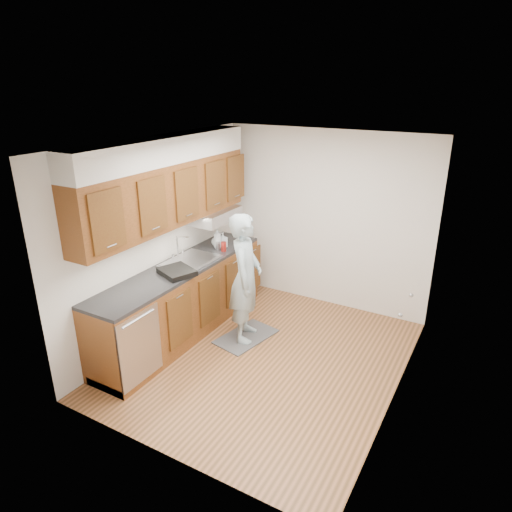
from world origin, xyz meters
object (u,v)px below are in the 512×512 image
(person, at_px, (245,270))
(steel_can, at_px, (218,246))
(soap_bottle_b, at_px, (223,240))
(soap_bottle_c, at_px, (216,240))
(dish_rack, at_px, (177,272))
(soap_bottle_a, at_px, (217,238))
(soda_can, at_px, (224,247))

(person, distance_m, steel_can, 0.81)
(soap_bottle_b, xyz_separation_m, steel_can, (0.00, -0.12, -0.05))
(soap_bottle_c, xyz_separation_m, dish_rack, (0.15, -1.05, -0.05))
(steel_can, relative_size, dish_rack, 0.27)
(person, xyz_separation_m, soap_bottle_c, (-0.80, 0.54, 0.09))
(person, relative_size, steel_can, 16.90)
(soap_bottle_a, height_order, soap_bottle_b, soap_bottle_a)
(soap_bottle_b, height_order, dish_rack, soap_bottle_b)
(soap_bottle_b, distance_m, soap_bottle_c, 0.11)
(dish_rack, bearing_deg, person, 60.31)
(steel_can, bearing_deg, dish_rack, -87.23)
(steel_can, distance_m, dish_rack, 0.94)
(soap_bottle_b, distance_m, steel_can, 0.13)
(soap_bottle_b, xyz_separation_m, dish_rack, (0.05, -1.06, -0.07))
(person, bearing_deg, steel_can, 37.31)
(soap_bottle_a, bearing_deg, soap_bottle_b, 61.77)
(person, distance_m, soap_bottle_c, 0.97)
(soda_can, bearing_deg, soap_bottle_c, 148.40)
(person, bearing_deg, soap_bottle_c, 35.04)
(soap_bottle_a, xyz_separation_m, steel_can, (0.04, -0.05, -0.09))
(soap_bottle_b, xyz_separation_m, soda_can, (0.10, -0.14, -0.04))
(soda_can, height_order, steel_can, soda_can)
(person, height_order, dish_rack, person)
(soap_bottle_c, bearing_deg, soda_can, -31.60)
(soap_bottle_a, relative_size, soda_can, 2.24)
(soap_bottle_c, bearing_deg, soap_bottle_a, -42.49)
(soda_can, distance_m, dish_rack, 0.93)
(steel_can, bearing_deg, soap_bottle_c, 133.88)
(person, height_order, soda_can, person)
(soap_bottle_b, bearing_deg, dish_rack, -87.54)
(soap_bottle_a, height_order, soda_can, soap_bottle_a)
(soda_can, bearing_deg, steel_can, 170.98)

